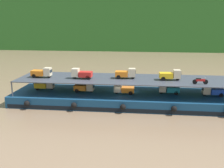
# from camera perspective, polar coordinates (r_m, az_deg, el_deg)

# --- Properties ---
(ground_plane) EXTENTS (400.00, 400.00, 0.00)m
(ground_plane) POSITION_cam_1_polar(r_m,az_deg,el_deg) (36.44, 2.85, -4.21)
(ground_plane) COLOR #7F664C
(cargo_barge) EXTENTS (30.79, 8.40, 1.50)m
(cargo_barge) POSITION_cam_1_polar(r_m,az_deg,el_deg) (36.18, 2.86, -3.09)
(cargo_barge) COLOR navy
(cargo_barge) RESTS_ON ground
(cargo_rack) EXTENTS (29.19, 7.02, 2.00)m
(cargo_rack) POSITION_cam_1_polar(r_m,az_deg,el_deg) (35.53, 2.92, 1.08)
(cargo_rack) COLOR #383D47
(cargo_rack) RESTS_ON cargo_barge
(mini_truck_lower_stern) EXTENTS (2.74, 1.21, 1.38)m
(mini_truck_lower_stern) POSITION_cam_1_polar(r_m,az_deg,el_deg) (38.73, -14.37, -0.17)
(mini_truck_lower_stern) COLOR gold
(mini_truck_lower_stern) RESTS_ON cargo_barge
(mini_truck_lower_aft) EXTENTS (2.79, 1.29, 1.38)m
(mini_truck_lower_aft) POSITION_cam_1_polar(r_m,az_deg,el_deg) (36.40, -5.99, -0.69)
(mini_truck_lower_aft) COLOR orange
(mini_truck_lower_aft) RESTS_ON cargo_barge
(mini_truck_lower_mid) EXTENTS (2.74, 1.21, 1.38)m
(mini_truck_lower_mid) POSITION_cam_1_polar(r_m,az_deg,el_deg) (35.32, 2.57, -1.08)
(mini_truck_lower_mid) COLOR orange
(mini_truck_lower_mid) RESTS_ON cargo_barge
(mini_truck_lower_fore) EXTENTS (2.75, 1.21, 1.38)m
(mini_truck_lower_fore) POSITION_cam_1_polar(r_m,az_deg,el_deg) (36.23, 12.23, -1.01)
(mini_truck_lower_fore) COLOR teal
(mini_truck_lower_fore) RESTS_ON cargo_barge
(mini_truck_lower_bow) EXTENTS (2.77, 1.25, 1.38)m
(mini_truck_lower_bow) POSITION_cam_1_polar(r_m,az_deg,el_deg) (36.79, 21.04, -1.40)
(mini_truck_lower_bow) COLOR #1E47B7
(mini_truck_lower_bow) RESTS_ON cargo_barge
(mini_truck_upper_stern) EXTENTS (2.76, 1.23, 1.38)m
(mini_truck_upper_stern) POSITION_cam_1_polar(r_m,az_deg,el_deg) (37.34, -15.00, 2.42)
(mini_truck_upper_stern) COLOR orange
(mini_truck_upper_stern) RESTS_ON cargo_rack
(mini_truck_upper_mid) EXTENTS (2.77, 1.25, 1.38)m
(mini_truck_upper_mid) POSITION_cam_1_polar(r_m,az_deg,el_deg) (35.55, -6.65, 2.25)
(mini_truck_upper_mid) COLOR red
(mini_truck_upper_mid) RESTS_ON cargo_rack
(mini_truck_upper_fore) EXTENTS (2.78, 1.28, 1.38)m
(mini_truck_upper_fore) POSITION_cam_1_polar(r_m,az_deg,el_deg) (35.51, 3.01, 2.31)
(mini_truck_upper_fore) COLOR orange
(mini_truck_upper_fore) RESTS_ON cargo_rack
(mini_truck_upper_bow) EXTENTS (2.78, 1.27, 1.38)m
(mini_truck_upper_bow) POSITION_cam_1_polar(r_m,az_deg,el_deg) (35.30, 12.56, 1.93)
(mini_truck_upper_bow) COLOR gold
(mini_truck_upper_bow) RESTS_ON cargo_rack
(motorcycle_upper_port) EXTENTS (1.90, 0.55, 0.87)m
(motorcycle_upper_port) POSITION_cam_1_polar(r_m,az_deg,el_deg) (34.07, 18.62, 0.67)
(motorcycle_upper_port) COLOR black
(motorcycle_upper_port) RESTS_ON cargo_rack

